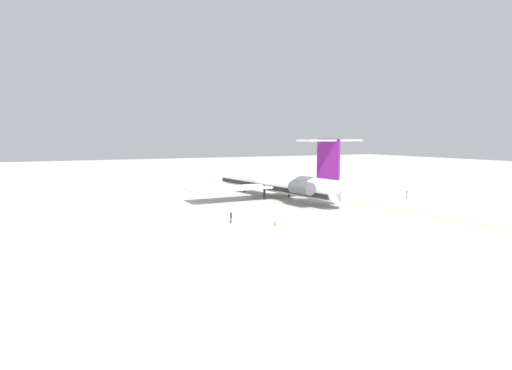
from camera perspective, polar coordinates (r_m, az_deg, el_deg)
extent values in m
plane|color=#B7B5AD|center=(87.94, 7.00, -1.46)|extent=(345.01, 345.01, 0.00)
cylinder|color=white|center=(83.72, 2.45, 0.41)|extent=(36.69, 8.59, 3.89)
cone|color=white|center=(98.94, -3.82, 1.35)|extent=(4.50, 4.23, 3.74)
cone|color=white|center=(69.92, 11.35, -0.63)|extent=(6.06, 4.02, 3.31)
cube|color=black|center=(83.82, 2.45, -0.18)|extent=(35.90, 8.56, 0.86)
cube|color=white|center=(78.99, -3.79, -0.46)|extent=(6.49, 16.37, 0.39)
cube|color=white|center=(90.69, 7.27, 0.40)|extent=(9.69, 17.19, 0.39)
cylinder|color=#515156|center=(71.95, 6.38, -0.39)|extent=(5.12, 2.87, 2.26)
cube|color=white|center=(72.39, 6.79, -0.35)|extent=(3.06, 1.61, 0.47)
cylinder|color=#515156|center=(76.13, 9.98, -0.07)|extent=(5.12, 2.87, 2.26)
cube|color=white|center=(75.66, 9.61, -0.10)|extent=(3.06, 1.61, 0.47)
cube|color=#7A197F|center=(71.22, 10.05, 3.60)|extent=(5.28, 1.07, 6.89)
cube|color=white|center=(68.70, 8.45, 6.17)|extent=(4.35, 6.10, 0.27)
cube|color=white|center=(73.05, 12.09, 6.12)|extent=(4.35, 6.10, 0.27)
cylinder|color=black|center=(93.08, -1.62, -0.06)|extent=(0.43, 0.43, 2.95)
cylinder|color=black|center=(81.15, 1.18, -1.03)|extent=(0.43, 0.43, 2.95)
cylinder|color=black|center=(84.85, 4.63, -0.72)|extent=(0.43, 0.43, 2.95)
cylinder|color=black|center=(59.05, -3.49, -4.96)|extent=(0.10, 0.10, 0.79)
cylinder|color=black|center=(58.92, -3.53, -4.99)|extent=(0.10, 0.10, 0.79)
cylinder|color=#191E4C|center=(58.85, -3.52, -4.30)|extent=(0.27, 0.27, 0.63)
sphere|color=brown|center=(58.77, -3.52, -3.88)|extent=(0.25, 0.25, 0.25)
cylinder|color=#191E4C|center=(59.01, -3.46, -4.24)|extent=(0.07, 0.07, 0.53)
cylinder|color=#191E4C|center=(58.68, -3.57, -4.30)|extent=(0.07, 0.07, 0.53)
cylinder|color=black|center=(111.09, 4.22, 0.43)|extent=(0.10, 0.10, 0.79)
cylinder|color=black|center=(110.99, 4.17, 0.43)|extent=(0.10, 0.10, 0.79)
cylinder|color=yellow|center=(110.97, 4.20, 0.79)|extent=(0.26, 0.26, 0.62)
sphere|color=brown|center=(110.93, 4.20, 1.01)|extent=(0.25, 0.25, 0.25)
cylinder|color=yellow|center=(111.09, 4.26, 0.81)|extent=(0.07, 0.07, 0.53)
cylinder|color=yellow|center=(110.84, 4.14, 0.80)|extent=(0.07, 0.07, 0.53)
cylinder|color=black|center=(108.23, 8.18, 0.24)|extent=(0.11, 0.11, 0.85)
cylinder|color=black|center=(108.32, 8.12, 0.25)|extent=(0.11, 0.11, 0.85)
cylinder|color=#262628|center=(108.20, 8.16, 0.64)|extent=(0.29, 0.29, 0.67)
sphere|color=tan|center=(108.15, 8.16, 0.89)|extent=(0.27, 0.27, 0.27)
cylinder|color=#262628|center=(108.07, 8.23, 0.65)|extent=(0.08, 0.08, 0.57)
cylinder|color=#262628|center=(108.31, 8.08, 0.67)|extent=(0.08, 0.08, 0.57)
cylinder|color=black|center=(88.17, 20.31, -1.55)|extent=(0.10, 0.10, 0.78)
cylinder|color=black|center=(88.03, 20.32, -1.56)|extent=(0.10, 0.10, 0.78)
cylinder|color=gray|center=(88.01, 20.33, -1.10)|extent=(0.26, 0.26, 0.62)
sphere|color=#8C6647|center=(87.95, 20.34, -0.82)|extent=(0.24, 0.24, 0.24)
cylinder|color=gray|center=(88.17, 20.33, -1.07)|extent=(0.07, 0.07, 0.53)
cylinder|color=gray|center=(87.83, 20.34, -1.09)|extent=(0.07, 0.07, 0.53)
cone|color=#EA590F|center=(109.55, 0.41, 0.30)|extent=(0.40, 0.40, 0.55)
cone|color=#EA590F|center=(57.48, 2.62, -5.40)|extent=(0.40, 0.40, 0.55)
cone|color=#EA590F|center=(113.21, 4.08, 0.49)|extent=(0.40, 0.40, 0.55)
cube|color=gold|center=(88.29, 7.06, -1.43)|extent=(99.20, 14.78, 0.01)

